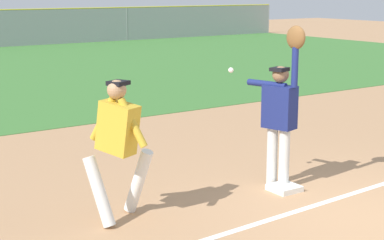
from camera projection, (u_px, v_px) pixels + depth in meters
name	position (u px, v px, depth m)	size (l,w,h in m)	color
ground_plane	(363.00, 217.00, 7.56)	(74.74, 74.74, 0.00)	tan
first_base	(284.00, 188.00, 8.53)	(0.38, 0.38, 0.08)	white
fielder	(281.00, 109.00, 8.49)	(0.37, 0.89, 2.28)	silver
runner	(118.00, 140.00, 7.28)	(0.89, 0.80, 1.72)	white
baseball	(231.00, 70.00, 8.40)	(0.07, 0.07, 0.07)	white
parked_car_white	(51.00, 28.00, 32.87)	(4.56, 2.44, 1.25)	white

